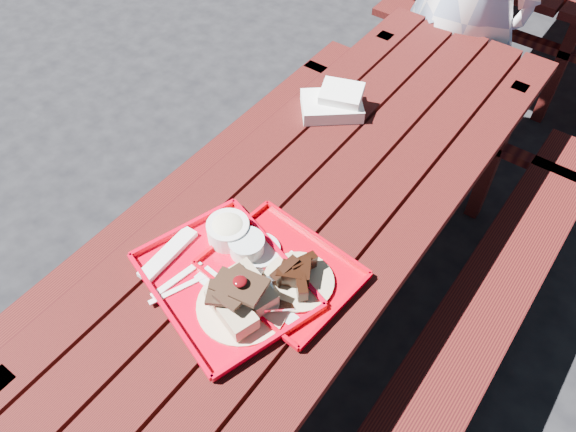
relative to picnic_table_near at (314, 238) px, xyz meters
The scene contains 5 objects.
ground 0.56m from the picnic_table_near, ahead, with size 60.00×60.00×0.00m, color black.
picnic_table_near is the anchor object (origin of this frame).
near_tray 0.45m from the picnic_table_near, 93.41° to the right, with size 0.56×0.49×0.15m.
far_tray 0.37m from the picnic_table_near, 76.72° to the right, with size 0.44×0.36×0.07m.
white_cloth 0.51m from the picnic_table_near, 116.14° to the left, with size 0.27×0.26×0.09m.
Camera 1 is at (0.63, -1.01, 2.08)m, focal length 35.00 mm.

